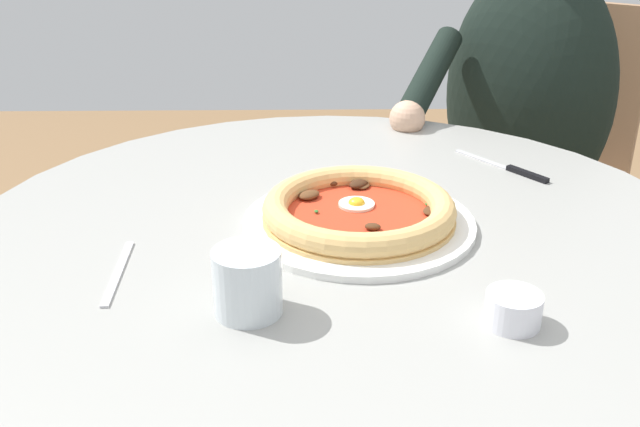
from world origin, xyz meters
The scene contains 8 objects.
dining_table centered at (0.00, 0.00, 0.58)m, with size 1.05×1.05×0.71m.
pizza_on_plate centered at (0.00, 0.03, 0.73)m, with size 0.32×0.32×0.05m.
water_glass centered at (0.22, -0.11, 0.75)m, with size 0.08×0.08×0.08m.
steak_knife centered at (-0.21, 0.30, 0.72)m, with size 0.16×0.12×0.01m.
ramekin_capers centered at (0.25, 0.18, 0.73)m, with size 0.06×0.06×0.04m.
fork_utensil centered at (0.13, -0.27, 0.72)m, with size 0.16×0.02×0.00m.
diner_person centered at (-0.62, 0.44, 0.53)m, with size 0.43×0.54×1.19m.
cafe_chair_diner centered at (-0.74, 0.53, 0.55)m, with size 0.59×0.59×0.90m.
Camera 1 is at (0.91, -0.04, 1.15)m, focal length 40.46 mm.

